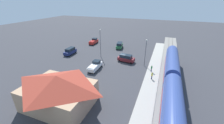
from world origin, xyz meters
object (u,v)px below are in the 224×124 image
(suv_green, at_px, (120,45))
(light_pole_lot_center, at_px, (100,40))
(pedestrian_on_platform, at_px, (152,75))
(pickup_red, at_px, (94,41))
(station_building, at_px, (58,90))
(suv_maroon, at_px, (126,58))
(pedestrian_waiting_far, at_px, (152,68))
(suv_navy, at_px, (70,51))
(passenger_train, at_px, (172,83))
(light_pole_near_platform, at_px, (146,50))
(pickup_white, at_px, (95,66))

(suv_green, height_order, light_pole_lot_center, light_pole_lot_center)
(pedestrian_on_platform, distance_m, pickup_red, 33.57)
(station_building, bearing_deg, suv_maroon, -104.24)
(pedestrian_waiting_far, relative_size, suv_navy, 0.35)
(passenger_train, bearing_deg, suv_navy, -20.50)
(station_building, relative_size, suv_navy, 2.42)
(station_building, height_order, light_pole_lot_center, light_pole_lot_center)
(light_pole_near_platform, xyz_separation_m, light_pole_lot_center, (14.47, -2.22, 0.68))
(pickup_red, bearing_deg, passenger_train, 139.41)
(passenger_train, xyz_separation_m, pickup_white, (18.61, -4.87, -1.83))
(suv_maroon, relative_size, pickup_red, 0.93)
(station_building, distance_m, pickup_red, 37.42)
(pedestrian_waiting_far, distance_m, suv_green, 20.81)
(passenger_train, xyz_separation_m, suv_green, (18.14, -23.97, -1.71))
(pickup_red, distance_m, light_pole_lot_center, 15.35)
(pickup_white, distance_m, light_pole_near_platform, 14.16)
(pickup_red, relative_size, suv_green, 1.06)
(suv_navy, height_order, light_pole_lot_center, light_pole_lot_center)
(pedestrian_waiting_far, distance_m, light_pole_lot_center, 18.20)
(station_building, relative_size, light_pole_lot_center, 1.35)
(pedestrian_on_platform, distance_m, suv_green, 24.00)
(passenger_train, xyz_separation_m, pedestrian_on_platform, (3.97, -4.60, -1.58))
(pedestrian_on_platform, bearing_deg, suv_green, -53.83)
(pedestrian_on_platform, distance_m, pedestrian_waiting_far, 3.71)
(suv_maroon, bearing_deg, pedestrian_waiting_far, 151.31)
(pedestrian_on_platform, relative_size, suv_navy, 0.35)
(passenger_train, bearing_deg, suv_maroon, -45.51)
(suv_maroon, distance_m, suv_navy, 19.25)
(suv_green, distance_m, light_pole_lot_center, 11.35)
(pedestrian_waiting_far, xyz_separation_m, suv_navy, (27.11, -3.54, -0.13))
(pickup_red, xyz_separation_m, light_pole_near_platform, (-23.25, 14.01, 3.74))
(pickup_red, bearing_deg, suv_navy, 83.66)
(passenger_train, height_order, suv_maroon, passenger_train)
(passenger_train, bearing_deg, light_pole_lot_center, -33.26)
(pedestrian_waiting_far, distance_m, suv_navy, 27.34)
(passenger_train, relative_size, station_building, 2.85)
(suv_maroon, relative_size, light_pole_lot_center, 0.58)
(pickup_red, distance_m, light_pole_near_platform, 27.40)
(suv_navy, relative_size, light_pole_near_platform, 0.65)
(suv_maroon, distance_m, pickup_white, 9.92)
(station_building, height_order, suv_green, station_building)
(light_pole_lot_center, bearing_deg, pickup_white, 106.34)
(suv_maroon, height_order, light_pole_lot_center, light_pole_lot_center)
(suv_navy, bearing_deg, pedestrian_waiting_far, 172.56)
(station_building, distance_m, suv_green, 33.65)
(pedestrian_on_platform, bearing_deg, light_pole_near_platform, -68.39)
(passenger_train, height_order, light_pole_near_platform, light_pole_near_platform)
(suv_green, relative_size, pickup_white, 0.95)
(suv_navy, bearing_deg, suv_maroon, -177.70)
(pedestrian_waiting_far, bearing_deg, pickup_white, 13.53)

